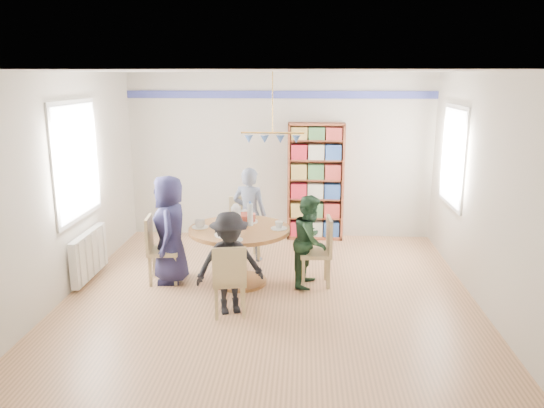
# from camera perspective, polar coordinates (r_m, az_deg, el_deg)

# --- Properties ---
(ground) EXTENTS (5.00, 5.00, 0.00)m
(ground) POSITION_cam_1_polar(r_m,az_deg,el_deg) (6.74, -0.22, -9.52)
(ground) COLOR tan
(room_shell) EXTENTS (5.00, 5.00, 5.00)m
(room_shell) POSITION_cam_1_polar(r_m,az_deg,el_deg) (7.15, -1.86, 5.59)
(room_shell) COLOR white
(room_shell) RESTS_ON ground
(radiator) EXTENTS (0.12, 1.00, 0.60)m
(radiator) POSITION_cam_1_polar(r_m,az_deg,el_deg) (7.44, -19.05, -5.15)
(radiator) COLOR silver
(radiator) RESTS_ON ground
(dining_table) EXTENTS (1.30, 1.30, 0.75)m
(dining_table) POSITION_cam_1_polar(r_m,az_deg,el_deg) (6.87, -3.51, -4.14)
(dining_table) COLOR #925F2F
(dining_table) RESTS_ON ground
(chair_left) EXTENTS (0.44, 0.44, 0.89)m
(chair_left) POSITION_cam_1_polar(r_m,az_deg,el_deg) (7.07, -12.20, -4.47)
(chair_left) COLOR tan
(chair_left) RESTS_ON ground
(chair_right) EXTENTS (0.43, 0.43, 0.90)m
(chair_right) POSITION_cam_1_polar(r_m,az_deg,el_deg) (6.86, 5.29, -4.75)
(chair_right) COLOR tan
(chair_right) RESTS_ON ground
(chair_far) EXTENTS (0.50, 0.50, 0.91)m
(chair_far) POSITION_cam_1_polar(r_m,az_deg,el_deg) (7.86, -3.01, -2.21)
(chair_far) COLOR tan
(chair_far) RESTS_ON ground
(chair_near) EXTENTS (0.44, 0.44, 0.85)m
(chair_near) POSITION_cam_1_polar(r_m,az_deg,el_deg) (5.98, -4.61, -7.87)
(chair_near) COLOR tan
(chair_near) RESTS_ON ground
(person_left) EXTENTS (0.57, 0.76, 1.42)m
(person_left) POSITION_cam_1_polar(r_m,az_deg,el_deg) (7.01, -10.94, -2.70)
(person_left) COLOR #1C1B3C
(person_left) RESTS_ON ground
(person_right) EXTENTS (0.57, 0.67, 1.19)m
(person_right) POSITION_cam_1_polar(r_m,az_deg,el_deg) (6.81, 4.15, -3.97)
(person_right) COLOR #18311E
(person_right) RESTS_ON ground
(person_far) EXTENTS (0.57, 0.44, 1.38)m
(person_far) POSITION_cam_1_polar(r_m,az_deg,el_deg) (7.70, -2.42, -1.10)
(person_far) COLOR gray
(person_far) RESTS_ON ground
(person_near) EXTENTS (0.87, 0.67, 1.19)m
(person_near) POSITION_cam_1_polar(r_m,az_deg,el_deg) (6.03, -4.57, -6.36)
(person_near) COLOR black
(person_near) RESTS_ON ground
(bookshelf) EXTENTS (0.91, 0.27, 1.92)m
(bookshelf) POSITION_cam_1_polar(r_m,az_deg,el_deg) (8.69, 4.71, 2.30)
(bookshelf) COLOR brown
(bookshelf) RESTS_ON ground
(tableware) EXTENTS (1.23, 1.23, 0.32)m
(tableware) POSITION_cam_1_polar(r_m,az_deg,el_deg) (6.82, -3.74, -1.96)
(tableware) COLOR white
(tableware) RESTS_ON dining_table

